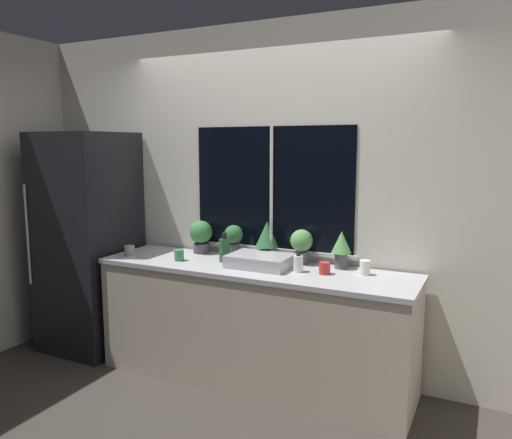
# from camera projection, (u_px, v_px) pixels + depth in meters

# --- Properties ---
(ground_plane) EXTENTS (14.00, 14.00, 0.00)m
(ground_plane) POSITION_uv_depth(u_px,v_px,m) (234.00, 398.00, 3.52)
(ground_plane) COLOR #38332D
(wall_back) EXTENTS (8.00, 0.09, 2.70)m
(wall_back) POSITION_uv_depth(u_px,v_px,m) (274.00, 199.00, 3.92)
(wall_back) COLOR beige
(wall_back) RESTS_ON ground_plane
(wall_left) EXTENTS (0.06, 7.00, 2.70)m
(wall_left) POSITION_uv_depth(u_px,v_px,m) (124.00, 183.00, 5.62)
(wall_left) COLOR beige
(wall_left) RESTS_ON ground_plane
(counter) EXTENTS (2.39, 0.63, 0.89)m
(counter) POSITION_uv_depth(u_px,v_px,m) (253.00, 324.00, 3.72)
(counter) COLOR #B2A893
(counter) RESTS_ON ground_plane
(refrigerator) EXTENTS (0.70, 0.71, 1.88)m
(refrigerator) POSITION_uv_depth(u_px,v_px,m) (88.00, 242.00, 4.33)
(refrigerator) COLOR black
(refrigerator) RESTS_ON ground_plane
(sink) EXTENTS (0.45, 0.37, 0.34)m
(sink) POSITION_uv_depth(u_px,v_px,m) (260.00, 260.00, 3.64)
(sink) COLOR #ADADB2
(sink) RESTS_ON counter
(potted_plant_far_left) EXTENTS (0.19, 0.19, 0.27)m
(potted_plant_far_left) POSITION_uv_depth(u_px,v_px,m) (201.00, 235.00, 4.10)
(potted_plant_far_left) COLOR #4C4C51
(potted_plant_far_left) RESTS_ON counter
(potted_plant_left) EXTENTS (0.15, 0.15, 0.25)m
(potted_plant_left) POSITION_uv_depth(u_px,v_px,m) (234.00, 238.00, 3.96)
(potted_plant_left) COLOR #4C4C51
(potted_plant_left) RESTS_ON counter
(potted_plant_center) EXTENTS (0.18, 0.18, 0.30)m
(potted_plant_center) POSITION_uv_depth(u_px,v_px,m) (267.00, 237.00, 3.83)
(potted_plant_center) COLOR #4C4C51
(potted_plant_center) RESTS_ON counter
(potted_plant_right) EXTENTS (0.17, 0.17, 0.26)m
(potted_plant_right) POSITION_uv_depth(u_px,v_px,m) (301.00, 243.00, 3.71)
(potted_plant_right) COLOR #4C4C51
(potted_plant_right) RESTS_ON counter
(potted_plant_far_right) EXTENTS (0.14, 0.14, 0.27)m
(potted_plant_far_right) POSITION_uv_depth(u_px,v_px,m) (341.00, 246.00, 3.58)
(potted_plant_far_right) COLOR #4C4C51
(potted_plant_far_right) RESTS_ON counter
(soap_bottle) EXTENTS (0.07, 0.07, 0.15)m
(soap_bottle) POSITION_uv_depth(u_px,v_px,m) (298.00, 263.00, 3.49)
(soap_bottle) COLOR white
(soap_bottle) RESTS_ON counter
(bottle_tall) EXTENTS (0.08, 0.08, 0.22)m
(bottle_tall) POSITION_uv_depth(u_px,v_px,m) (224.00, 250.00, 3.79)
(bottle_tall) COLOR #235128
(bottle_tall) RESTS_ON counter
(mug_red) EXTENTS (0.08, 0.08, 0.08)m
(mug_red) POSITION_uv_depth(u_px,v_px,m) (325.00, 268.00, 3.43)
(mug_red) COLOR #B72D28
(mug_red) RESTS_ON counter
(mug_green) EXTENTS (0.07, 0.07, 0.08)m
(mug_green) POSITION_uv_depth(u_px,v_px,m) (179.00, 255.00, 3.83)
(mug_green) COLOR #38844C
(mug_green) RESTS_ON counter
(mug_white) EXTENTS (0.07, 0.07, 0.10)m
(mug_white) POSITION_uv_depth(u_px,v_px,m) (365.00, 268.00, 3.41)
(mug_white) COLOR white
(mug_white) RESTS_ON counter
(mug_grey) EXTENTS (0.08, 0.08, 0.08)m
(mug_grey) POSITION_uv_depth(u_px,v_px,m) (130.00, 251.00, 4.01)
(mug_grey) COLOR gray
(mug_grey) RESTS_ON counter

